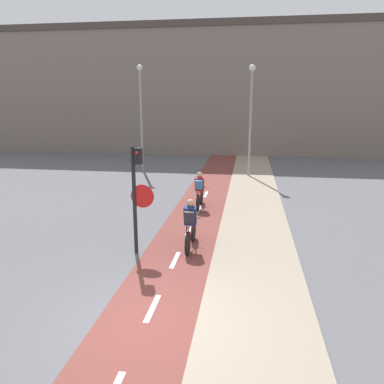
% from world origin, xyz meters
% --- Properties ---
extents(ground_plane, '(120.00, 120.00, 0.00)m').
position_xyz_m(ground_plane, '(0.00, 0.00, 0.00)').
color(ground_plane, '#5B5B60').
extents(bike_lane, '(2.02, 60.00, 0.02)m').
position_xyz_m(bike_lane, '(0.00, 0.01, 0.01)').
color(bike_lane, brown).
rests_on(bike_lane, ground_plane).
extents(sidewalk_strip, '(2.40, 60.00, 0.05)m').
position_xyz_m(sidewalk_strip, '(2.21, 0.00, 0.03)').
color(sidewalk_strip, gray).
rests_on(sidewalk_strip, ground_plane).
extents(building_row_background, '(60.00, 5.20, 10.16)m').
position_xyz_m(building_row_background, '(0.00, 25.71, 5.09)').
color(building_row_background, slate).
rests_on(building_row_background, ground_plane).
extents(traffic_light_pole, '(0.67, 0.25, 3.12)m').
position_xyz_m(traffic_light_pole, '(-1.14, 3.38, 1.94)').
color(traffic_light_pole, black).
rests_on(traffic_light_pole, ground_plane).
extents(street_lamp_far, '(0.36, 0.36, 6.38)m').
position_xyz_m(street_lamp_far, '(-4.69, 16.21, 3.93)').
color(street_lamp_far, gray).
rests_on(street_lamp_far, ground_plane).
extents(street_lamp_sidewalk, '(0.36, 0.36, 6.21)m').
position_xyz_m(street_lamp_sidewalk, '(1.96, 15.21, 3.84)').
color(street_lamp_sidewalk, gray).
rests_on(street_lamp_sidewalk, ground_plane).
extents(cyclist_near, '(0.46, 1.78, 1.53)m').
position_xyz_m(cyclist_near, '(0.28, 3.94, 0.72)').
color(cyclist_near, black).
rests_on(cyclist_near, ground_plane).
extents(cyclist_far, '(0.46, 1.77, 1.52)m').
position_xyz_m(cyclist_far, '(-0.01, 8.23, 0.72)').
color(cyclist_far, black).
rests_on(cyclist_far, ground_plane).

